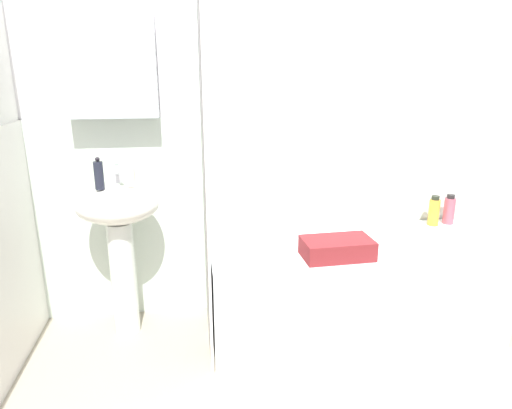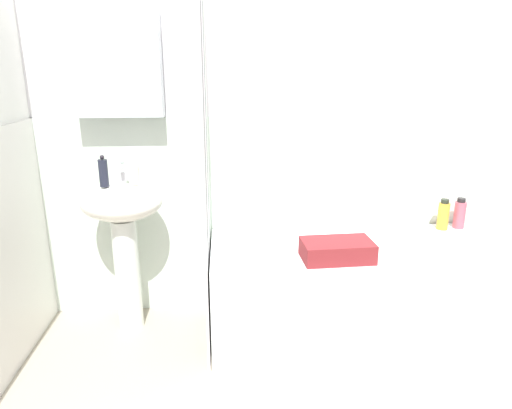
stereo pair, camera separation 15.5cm
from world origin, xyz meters
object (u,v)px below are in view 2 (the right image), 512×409
(soap_dispenser, at_px, (103,172))
(towel_folded, at_px, (337,250))
(bathtub, at_px, (354,289))
(sink, at_px, (123,225))
(shampoo_bottle, at_px, (460,214))
(conditioner_bottle, at_px, (443,215))
(toothbrush_cup, at_px, (134,175))

(soap_dispenser, bearing_deg, towel_folded, -13.53)
(bathtub, bearing_deg, soap_dispenser, 175.42)
(sink, height_order, soap_dispenser, soap_dispenser)
(bathtub, distance_m, towel_folded, 0.39)
(shampoo_bottle, bearing_deg, soap_dispenser, -176.23)
(bathtub, height_order, conditioner_bottle, conditioner_bottle)
(toothbrush_cup, bearing_deg, bathtub, -7.74)
(sink, xyz_separation_m, soap_dispenser, (-0.07, -0.03, 0.31))
(soap_dispenser, distance_m, bathtub, 1.52)
(sink, height_order, bathtub, sink)
(bathtub, relative_size, shampoo_bottle, 8.55)
(soap_dispenser, bearing_deg, toothbrush_cup, 20.72)
(soap_dispenser, xyz_separation_m, towel_folded, (1.20, -0.29, -0.36))
(toothbrush_cup, height_order, shampoo_bottle, toothbrush_cup)
(toothbrush_cup, relative_size, shampoo_bottle, 0.52)
(bathtub, relative_size, conditioner_bottle, 8.55)
(conditioner_bottle, distance_m, towel_folded, 0.85)
(towel_folded, bearing_deg, toothbrush_cup, 161.88)
(sink, bearing_deg, toothbrush_cup, 21.74)
(sink, bearing_deg, shampoo_bottle, 3.15)
(sink, bearing_deg, soap_dispenser, -160.31)
(bathtub, height_order, towel_folded, towel_folded)
(sink, xyz_separation_m, towel_folded, (1.13, -0.32, -0.05))
(shampoo_bottle, bearing_deg, conditioner_bottle, -171.75)
(conditioner_bottle, relative_size, towel_folded, 0.52)
(toothbrush_cup, bearing_deg, towel_folded, -18.12)
(shampoo_bottle, xyz_separation_m, conditioner_bottle, (-0.11, -0.02, 0.00))
(conditioner_bottle, bearing_deg, sink, -177.15)
(soap_dispenser, distance_m, conditioner_bottle, 1.98)
(bathtub, bearing_deg, shampoo_bottle, 19.24)
(bathtub, bearing_deg, conditioner_bottle, 21.14)
(soap_dispenser, xyz_separation_m, toothbrush_cup, (0.15, 0.06, -0.03))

